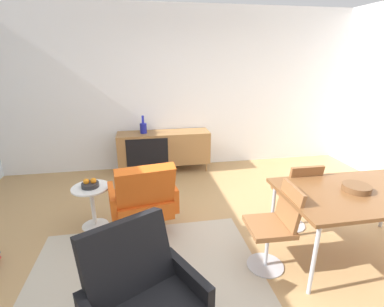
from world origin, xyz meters
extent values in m
plane|color=tan|center=(0.00, 0.00, 0.00)|extent=(8.32, 8.32, 0.00)
cube|color=white|center=(0.00, 2.60, 1.40)|extent=(6.80, 0.12, 2.80)
cube|color=olive|center=(-0.36, 2.30, 0.44)|extent=(1.60, 0.44, 0.56)
cube|color=black|center=(-0.66, 2.08, 0.44)|extent=(0.70, 0.01, 0.48)
cylinder|color=olive|center=(-1.10, 2.13, 0.08)|extent=(0.03, 0.03, 0.16)
cylinder|color=olive|center=(0.38, 2.13, 0.08)|extent=(0.03, 0.03, 0.16)
cylinder|color=olive|center=(-1.10, 2.47, 0.08)|extent=(0.03, 0.03, 0.16)
cylinder|color=olive|center=(0.38, 2.47, 0.08)|extent=(0.03, 0.03, 0.16)
cylinder|color=navy|center=(-0.70, 2.30, 0.80)|extent=(0.12, 0.12, 0.17)
cylinder|color=navy|center=(-0.70, 2.30, 0.96)|extent=(0.04, 0.04, 0.14)
cube|color=brown|center=(1.36, -0.35, 0.72)|extent=(1.60, 0.90, 0.04)
cylinder|color=#B7B7BC|center=(0.64, -0.74, 0.35)|extent=(0.04, 0.04, 0.70)
cylinder|color=#B7B7BC|center=(0.64, 0.04, 0.35)|extent=(0.04, 0.04, 0.70)
cylinder|color=brown|center=(1.29, -0.33, 0.77)|extent=(0.26, 0.26, 0.06)
cube|color=brown|center=(0.41, -0.35, 0.45)|extent=(0.41, 0.41, 0.05)
cube|color=brown|center=(0.59, -0.35, 0.67)|extent=(0.10, 0.38, 0.38)
cylinder|color=#B7B7BC|center=(0.41, -0.35, 0.21)|extent=(0.04, 0.04, 0.42)
cylinder|color=#B7B7BC|center=(0.41, -0.35, 0.01)|extent=(0.36, 0.36, 0.01)
cube|color=brown|center=(1.01, 0.27, 0.45)|extent=(0.40, 0.40, 0.05)
cube|color=brown|center=(1.01, 0.09, 0.67)|extent=(0.38, 0.09, 0.38)
cylinder|color=#B7B7BC|center=(1.01, 0.27, 0.21)|extent=(0.04, 0.04, 0.42)
cylinder|color=#B7B7BC|center=(1.01, 0.27, 0.01)|extent=(0.36, 0.36, 0.01)
cube|color=#D85919|center=(-0.75, 0.44, 0.38)|extent=(0.68, 0.65, 0.20)
cube|color=#D85919|center=(-0.71, 0.20, 0.69)|extent=(0.64, 0.36, 0.51)
cube|color=#D85919|center=(-0.43, 0.49, 0.46)|extent=(0.14, 0.51, 0.28)
cube|color=#D85919|center=(-1.08, 0.38, 0.46)|extent=(0.14, 0.51, 0.28)
cylinder|color=#B7B7BC|center=(-0.75, 0.44, 0.14)|extent=(0.06, 0.06, 0.28)
cylinder|color=#B7B7BC|center=(-0.75, 0.44, 0.01)|extent=(0.48, 0.48, 0.02)
cube|color=black|center=(-0.86, -0.85, 0.69)|extent=(0.66, 0.52, 0.51)
cube|color=black|center=(-0.46, -0.91, 0.46)|extent=(0.29, 0.47, 0.28)
cylinder|color=white|center=(-1.35, 0.69, 0.51)|extent=(0.44, 0.44, 0.02)
cylinder|color=white|center=(-1.35, 0.69, 0.25)|extent=(0.05, 0.05, 0.50)
cone|color=white|center=(-1.35, 0.69, 0.01)|extent=(0.32, 0.32, 0.02)
cylinder|color=#262628|center=(-1.35, 0.69, 0.55)|extent=(0.20, 0.20, 0.05)
sphere|color=orange|center=(-1.31, 0.70, 0.59)|extent=(0.07, 0.07, 0.07)
sphere|color=orange|center=(-1.39, 0.69, 0.59)|extent=(0.07, 0.07, 0.07)
cube|color=#B7AD99|center=(-0.75, -0.31, 0.00)|extent=(2.20, 1.70, 0.01)
camera|label=1|loc=(-0.70, -2.45, 1.96)|focal=26.18mm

